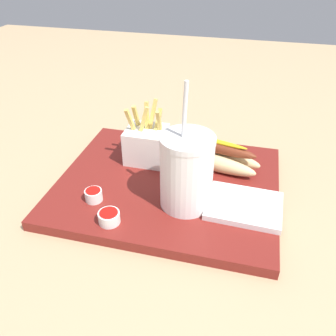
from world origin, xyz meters
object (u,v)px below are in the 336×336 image
object	(u,v)px
fries_basket	(147,143)
napkin_stack	(244,206)
ketchup_cup_2	(109,217)
hot_dog_1	(216,156)
ketchup_cup_1	(94,195)
soda_cup	(186,172)

from	to	relation	value
fries_basket	napkin_stack	bearing A→B (deg)	152.07
ketchup_cup_2	napkin_stack	size ratio (longest dim) A/B	0.28
ketchup_cup_2	hot_dog_1	bearing A→B (deg)	-124.76
napkin_stack	hot_dog_1	bearing A→B (deg)	-60.75
ketchup_cup_1	napkin_stack	world-z (taller)	ketchup_cup_1
soda_cup	napkin_stack	xyz separation A→B (m)	(-0.10, -0.01, -0.06)
fries_basket	ketchup_cup_2	size ratio (longest dim) A/B	3.61
soda_cup	ketchup_cup_1	world-z (taller)	soda_cup
fries_basket	napkin_stack	world-z (taller)	fries_basket
hot_dog_1	napkin_stack	world-z (taller)	hot_dog_1
hot_dog_1	ketchup_cup_1	size ratio (longest dim) A/B	6.01
fries_basket	hot_dog_1	distance (m)	0.14
hot_dog_1	ketchup_cup_2	distance (m)	0.26
fries_basket	ketchup_cup_1	size ratio (longest dim) A/B	4.21
ketchup_cup_1	ketchup_cup_2	size ratio (longest dim) A/B	0.86
napkin_stack	ketchup_cup_2	bearing A→B (deg)	22.81
soda_cup	hot_dog_1	xyz separation A→B (m)	(-0.03, -0.13, -0.04)
soda_cup	fries_basket	distance (m)	0.17
fries_basket	ketchup_cup_1	distance (m)	0.17
soda_cup	fries_basket	xyz separation A→B (m)	(0.11, -0.12, -0.03)
ketchup_cup_1	napkin_stack	distance (m)	0.27
ketchup_cup_1	soda_cup	bearing A→B (deg)	-168.50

